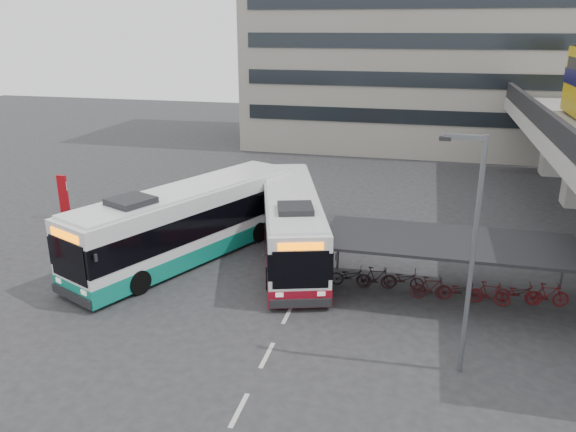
% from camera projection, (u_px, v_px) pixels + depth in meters
% --- Properties ---
extents(ground, '(120.00, 120.00, 0.00)m').
position_uv_depth(ground, '(228.00, 307.00, 22.62)').
color(ground, '#28282B').
rests_on(ground, ground).
extents(bike_shelter, '(10.00, 4.00, 2.54)m').
position_uv_depth(bike_shelter, '(446.00, 268.00, 23.03)').
color(bike_shelter, '#595B60').
rests_on(bike_shelter, ground).
extents(office_block, '(30.00, 15.00, 25.00)m').
position_uv_depth(office_block, '(422.00, 5.00, 50.32)').
color(office_block, gray).
rests_on(office_block, ground).
extents(road_markings, '(0.15, 7.60, 0.01)m').
position_uv_depth(road_markings, '(267.00, 355.00, 19.29)').
color(road_markings, beige).
rests_on(road_markings, ground).
extents(bus_main, '(5.91, 12.00, 3.48)m').
position_uv_depth(bus_main, '(291.00, 224.00, 27.24)').
color(bus_main, white).
rests_on(bus_main, ground).
extents(bus_teal, '(7.74, 12.81, 3.79)m').
position_uv_depth(bus_teal, '(189.00, 223.00, 26.94)').
color(bus_teal, white).
rests_on(bus_teal, ground).
extents(pedestrian, '(0.74, 0.78, 1.79)m').
position_uv_depth(pedestrian, '(87.00, 277.00, 23.18)').
color(pedestrian, black).
rests_on(pedestrian, ground).
extents(lamp_post, '(1.38, 0.25, 7.82)m').
position_uv_depth(lamp_post, '(470.00, 244.00, 17.01)').
color(lamp_post, '#595B60').
rests_on(lamp_post, ground).
extents(sign_totem_north, '(0.57, 0.20, 2.65)m').
position_uv_depth(sign_totem_north, '(64.00, 197.00, 32.43)').
color(sign_totem_north, '#A30A11').
rests_on(sign_totem_north, ground).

